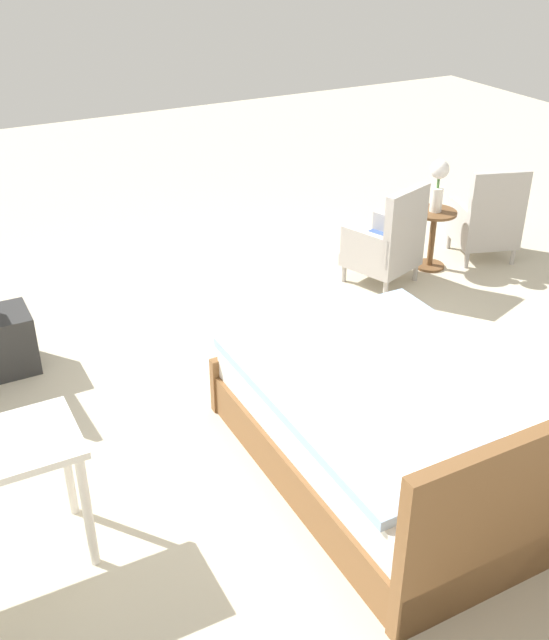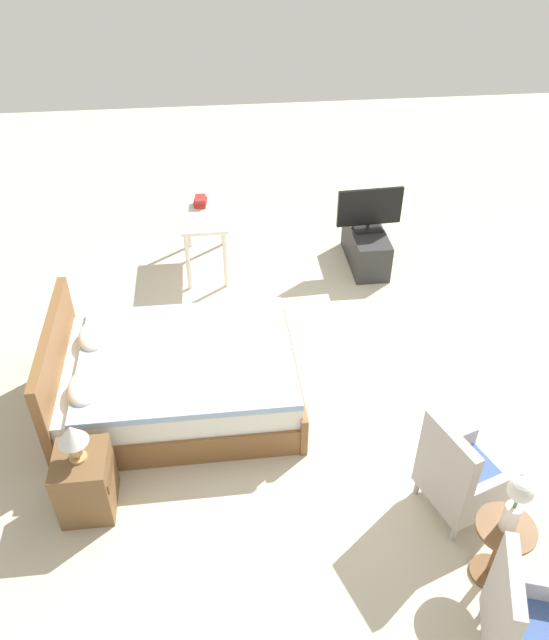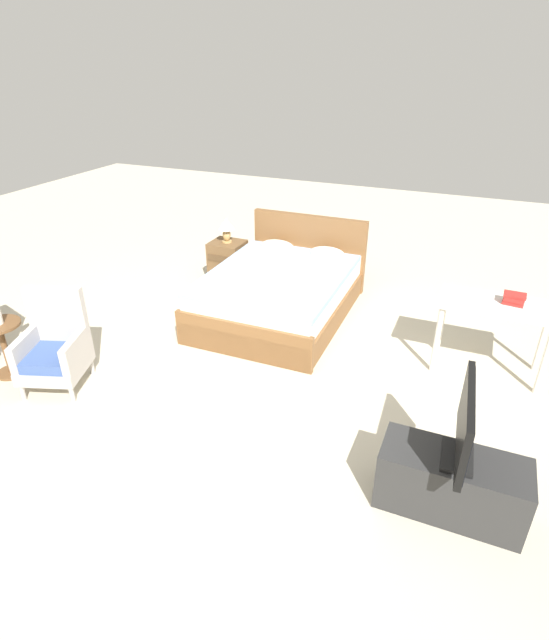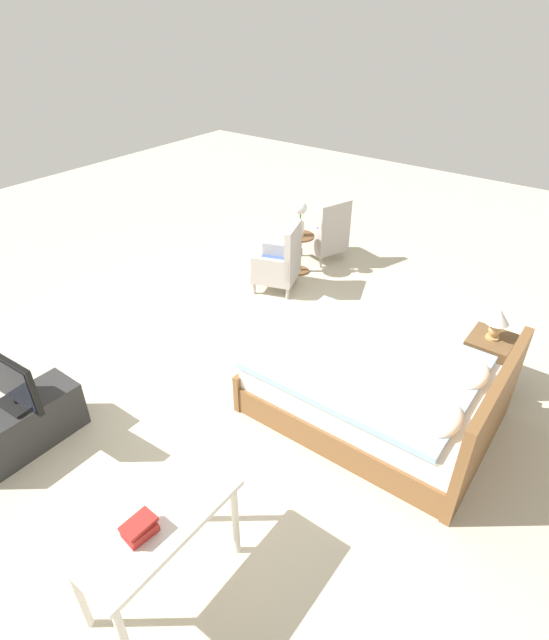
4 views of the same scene
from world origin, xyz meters
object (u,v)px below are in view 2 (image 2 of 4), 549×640
at_px(flower_vase, 517,500).
at_px(book_stack, 200,201).
at_px(vanity_desk, 204,219).
at_px(bed, 174,378).
at_px(tv_flatscreen, 370,209).
at_px(tv_stand, 366,246).
at_px(armchair_by_window_right, 460,476).
at_px(nightstand, 86,482).
at_px(armchair_by_window_left, 525,629).
at_px(table_lamp, 73,438).
at_px(side_table, 500,545).

relative_size(flower_vase, book_stack, 2.42).
bearing_deg(book_stack, vanity_desk, -166.95).
distance_m(bed, tv_flatscreen, 3.17).
relative_size(bed, flower_vase, 4.44).
height_order(tv_stand, book_stack, book_stack).
relative_size(armchair_by_window_right, nightstand, 1.65).
bearing_deg(tv_flatscreen, nightstand, 137.96).
bearing_deg(tv_stand, armchair_by_window_left, 178.55).
height_order(armchair_by_window_right, vanity_desk, armchair_by_window_right).
relative_size(tv_stand, tv_flatscreen, 1.25).
xyz_separation_m(nightstand, tv_flatscreen, (3.23, -2.91, 0.45)).
xyz_separation_m(bed, table_lamp, (-1.06, 0.65, 0.47)).
distance_m(tv_stand, tv_flatscreen, 0.50).
bearing_deg(tv_stand, side_table, 179.51).
bearing_deg(vanity_desk, tv_stand, -94.43).
height_order(flower_vase, tv_flatscreen, flower_vase).
height_order(side_table, nightstand, side_table).
distance_m(side_table, book_stack, 4.82).
distance_m(side_table, tv_stand, 4.13).
distance_m(armchair_by_window_left, table_lamp, 3.18).
relative_size(armchair_by_window_right, flower_vase, 1.93).
xyz_separation_m(bed, vanity_desk, (2.32, -0.34, 0.34)).
xyz_separation_m(bed, side_table, (-1.96, -2.23, 0.05)).
relative_size(table_lamp, book_stack, 1.67).
relative_size(armchair_by_window_right, table_lamp, 2.79).
relative_size(nightstand, vanity_desk, 0.53).
height_order(nightstand, table_lamp, table_lamp).
bearing_deg(armchair_by_window_left, bed, 40.30).
height_order(table_lamp, tv_stand, table_lamp).
relative_size(side_table, nightstand, 1.00).
height_order(armchair_by_window_left, tv_flatscreen, tv_flatscreen).
height_order(armchair_by_window_right, book_stack, armchair_by_window_right).
xyz_separation_m(armchair_by_window_left, table_lamp, (1.47, 2.79, 0.40)).
height_order(side_table, table_lamp, table_lamp).
height_order(vanity_desk, book_stack, book_stack).
xyz_separation_m(flower_vase, nightstand, (0.90, 2.88, -0.57)).
bearing_deg(bed, flower_vase, -131.33).
bearing_deg(nightstand, armchair_by_window_right, -96.80).
distance_m(armchair_by_window_right, side_table, 0.58).
bearing_deg(bed, side_table, -131.33).
bearing_deg(nightstand, book_stack, -15.39).
distance_m(side_table, flower_vase, 0.50).
relative_size(bed, side_table, 3.79).
distance_m(side_table, tv_flatscreen, 4.15).
distance_m(bed, tv_stand, 3.14).
bearing_deg(tv_stand, book_stack, 82.03).
bearing_deg(book_stack, flower_vase, -156.51).
distance_m(armchair_by_window_left, flower_vase, 0.75).
height_order(armchair_by_window_left, nightstand, armchair_by_window_left).
bearing_deg(book_stack, armchair_by_window_right, -154.48).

